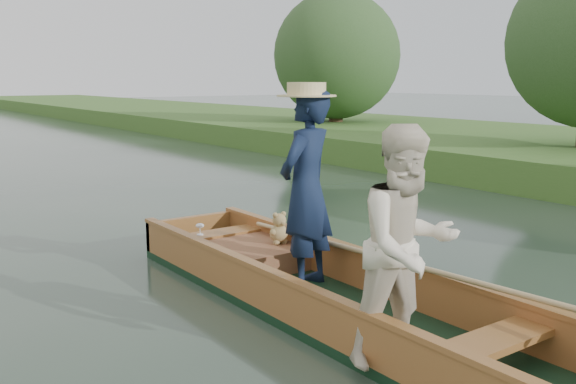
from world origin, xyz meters
TOP-DOWN VIEW (x-y plane):
  - ground at (0.00, 0.00)m, footprint 120.00×120.00m
  - trees_far at (0.69, 8.63)m, footprint 23.13×14.67m
  - punt at (-0.06, -0.15)m, footprint 1.30×5.00m

SIDE VIEW (x-z plane):
  - ground at x=0.00m, z-range 0.00..0.00m
  - punt at x=-0.06m, z-range -0.35..1.54m
  - trees_far at x=0.69m, z-range 0.22..4.81m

